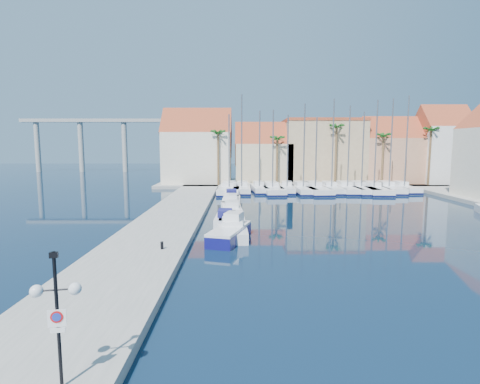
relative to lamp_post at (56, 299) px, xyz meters
The scene contains 35 objects.
ground 14.44m from the lamp_post, 58.34° to the left, with size 260.00×260.00×0.00m, color black.
quay_west 25.72m from the lamp_post, 93.57° to the left, with size 6.00×77.00×0.50m, color gray.
shore_north 62.55m from the lamp_post, 73.83° to the left, with size 54.00×16.00×0.50m, color gray.
lamp_post is the anchor object (origin of this frame).
bollard 14.28m from the lamp_post, 90.31° to the left, with size 0.20×0.20×0.50m, color black.
fishing_boat 19.05m from the lamp_post, 76.88° to the left, with size 3.43×6.01×2.00m.
motorboat_west_0 20.83m from the lamp_post, 77.71° to the left, with size 2.54×7.31×1.40m.
motorboat_west_1 24.89m from the lamp_post, 81.43° to the left, with size 1.91×5.53×1.40m.
motorboat_west_2 30.39m from the lamp_post, 82.16° to the left, with size 2.41×6.34×1.40m.
motorboat_west_3 35.85m from the lamp_post, 83.57° to the left, with size 2.20×6.64×1.40m.
motorboat_west_4 40.63m from the lamp_post, 84.47° to the left, with size 2.17×5.93×1.40m.
sailboat_0 47.99m from the lamp_post, 85.85° to the left, with size 3.49×12.12×11.86m.
sailboat_1 48.63m from the lamp_post, 83.67° to the left, with size 2.63×9.92×14.87m.
sailboat_2 49.05m from the lamp_post, 80.52° to the left, with size 2.76×8.27×12.46m.
sailboat_3 48.65m from the lamp_post, 78.08° to the left, with size 3.45×10.89×12.52m.
sailboat_4 49.94m from the lamp_post, 75.54° to the left, with size 2.99×8.78×11.88m.
sailboat_5 50.12m from the lamp_post, 72.82° to the left, with size 3.18×10.47×13.45m.
sailboat_6 50.75m from the lamp_post, 70.86° to the left, with size 3.81×11.92×11.48m.
sailboat_7 51.80m from the lamp_post, 68.20° to the left, with size 2.79×9.44×14.21m.
sailboat_8 52.88m from the lamp_post, 65.74° to the left, with size 2.78×10.36×13.19m.
sailboat_9 53.80m from the lamp_post, 63.64° to the left, with size 3.14×11.30×12.28m.
sailboat_10 54.30m from the lamp_post, 61.71° to the left, with size 4.05×12.05×13.98m.
sailboat_11 56.14m from the lamp_post, 59.69° to the left, with size 3.53×10.43×14.27m.
sailboat_12 57.43m from the lamp_post, 57.69° to the left, with size 2.66×8.28×14.73m.
building_0 59.17m from the lamp_post, 92.52° to the left, with size 12.30×9.00×13.50m.
building_1 59.80m from the lamp_post, 80.94° to the left, with size 10.30×8.00×11.00m.
building_2 63.47m from the lamp_post, 71.22° to the left, with size 14.20×10.20×11.50m.
building_3 67.38m from the lamp_post, 61.23° to the left, with size 10.30×8.00×12.00m.
building_4 71.38m from the lamp_post, 54.48° to the left, with size 8.30×8.00×14.00m.
palm_0 54.36m from the lamp_post, 88.51° to the left, with size 2.60×2.60×10.15m.
palm_1 55.43m from the lamp_post, 78.08° to the left, with size 2.60×2.60×9.15m.
palm_2 58.51m from the lamp_post, 68.38° to the left, with size 2.60×2.60×11.15m.
palm_3 61.75m from the lamp_post, 61.43° to the left, with size 2.60×2.60×9.65m.
palm_4 66.02m from the lamp_post, 55.30° to the left, with size 2.60×2.60×10.65m.
viaduct 99.46m from the lamp_post, 108.61° to the left, with size 48.00×2.20×14.45m.
Camera 1 is at (-2.43, -21.75, 7.24)m, focal length 28.00 mm.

